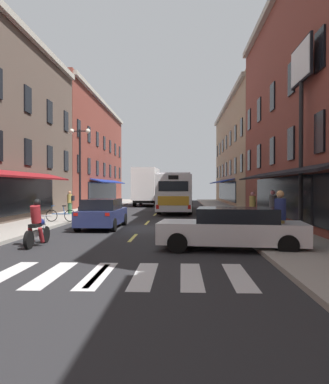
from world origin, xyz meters
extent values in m
cube|color=#28282B|center=(0.00, 0.00, -0.05)|extent=(34.80, 80.00, 0.10)
cube|color=#DBCC4C|center=(0.00, -10.00, 0.00)|extent=(0.14, 2.40, 0.01)
cube|color=#DBCC4C|center=(0.00, -3.50, 0.00)|extent=(0.14, 2.40, 0.01)
cube|color=#DBCC4C|center=(0.00, 3.00, 0.00)|extent=(0.14, 2.40, 0.01)
cube|color=#DBCC4C|center=(0.00, 9.50, 0.00)|extent=(0.14, 2.40, 0.01)
cube|color=#DBCC4C|center=(0.00, 16.00, 0.00)|extent=(0.14, 2.40, 0.01)
cube|color=#DBCC4C|center=(0.00, 22.50, 0.00)|extent=(0.14, 2.40, 0.01)
cube|color=#DBCC4C|center=(0.00, 29.00, 0.00)|extent=(0.14, 2.40, 0.01)
cube|color=#DBCC4C|center=(0.00, 35.50, 0.00)|extent=(0.14, 2.40, 0.01)
cube|color=silver|center=(-2.20, -10.00, 0.00)|extent=(0.50, 2.80, 0.01)
cube|color=silver|center=(-1.10, -10.00, 0.00)|extent=(0.50, 2.80, 0.01)
cube|color=silver|center=(0.00, -10.00, 0.00)|extent=(0.50, 2.80, 0.01)
cube|color=silver|center=(1.10, -10.00, 0.00)|extent=(0.50, 2.80, 0.01)
cube|color=silver|center=(2.20, -10.00, 0.00)|extent=(0.50, 2.80, 0.01)
cube|color=silver|center=(3.30, -10.00, 0.00)|extent=(0.50, 2.80, 0.01)
cube|color=#A39E93|center=(-5.90, 0.00, 0.07)|extent=(3.00, 80.00, 0.14)
cube|color=#A39E93|center=(5.90, 0.00, 0.07)|extent=(3.00, 80.00, 0.14)
cube|color=maroon|center=(-6.65, 0.00, 2.75)|extent=(1.38, 14.93, 0.44)
cube|color=black|center=(-7.36, 3.81, 4.20)|extent=(0.10, 1.00, 1.60)
cube|color=black|center=(-7.36, 7.62, 4.20)|extent=(0.10, 1.00, 1.60)
cube|color=black|center=(-7.36, 11.43, 4.20)|extent=(0.10, 1.00, 1.60)
cube|color=black|center=(-7.36, 3.81, 7.40)|extent=(0.10, 1.00, 1.60)
cube|color=black|center=(-7.36, 7.62, 7.40)|extent=(0.10, 1.00, 1.60)
cube|color=black|center=(-7.36, 11.43, 7.40)|extent=(0.10, 1.00, 1.60)
cube|color=brown|center=(-11.40, 26.67, 6.20)|extent=(8.00, 26.57, 12.39)
cube|color=#B2AD9E|center=(-7.30, 26.67, 12.04)|extent=(0.44, 26.07, 0.40)
cube|color=black|center=(-7.36, 26.67, 1.55)|extent=(0.10, 16.00, 2.10)
cube|color=navy|center=(-6.65, 26.67, 2.75)|extent=(1.38, 14.93, 0.44)
cube|color=black|center=(-7.36, 15.24, 4.20)|extent=(0.10, 1.00, 1.60)
cube|color=black|center=(-7.36, 19.05, 4.20)|extent=(0.10, 1.00, 1.60)
cube|color=black|center=(-7.36, 22.86, 4.20)|extent=(0.10, 1.00, 1.60)
cube|color=black|center=(-7.36, 26.67, 4.20)|extent=(0.10, 1.00, 1.60)
cube|color=black|center=(-7.36, 30.48, 4.20)|extent=(0.10, 1.00, 1.60)
cube|color=black|center=(-7.36, 34.29, 4.20)|extent=(0.10, 1.00, 1.60)
cube|color=black|center=(-7.36, 38.10, 4.20)|extent=(0.10, 1.00, 1.60)
cube|color=black|center=(-7.36, 15.24, 7.40)|extent=(0.10, 1.00, 1.60)
cube|color=black|center=(-7.36, 19.05, 7.40)|extent=(0.10, 1.00, 1.60)
cube|color=black|center=(-7.36, 22.86, 7.40)|extent=(0.10, 1.00, 1.60)
cube|color=black|center=(-7.36, 26.67, 7.40)|extent=(0.10, 1.00, 1.60)
cube|color=black|center=(-7.36, 30.48, 7.40)|extent=(0.10, 1.00, 1.60)
cube|color=black|center=(-7.36, 34.29, 7.40)|extent=(0.10, 1.00, 1.60)
cube|color=black|center=(-7.36, 38.10, 7.40)|extent=(0.10, 1.00, 1.60)
cube|color=black|center=(7.36, 0.00, 1.55)|extent=(0.10, 16.00, 2.10)
cube|color=black|center=(6.65, 0.00, 2.75)|extent=(1.38, 14.93, 0.44)
cube|color=black|center=(7.36, -3.81, 4.20)|extent=(0.10, 1.00, 1.60)
cube|color=black|center=(7.36, 0.00, 4.20)|extent=(0.10, 1.00, 1.60)
cube|color=black|center=(7.36, 3.81, 4.20)|extent=(0.10, 1.00, 1.60)
cube|color=black|center=(7.36, 7.62, 4.20)|extent=(0.10, 1.00, 1.60)
cube|color=black|center=(7.36, 11.43, 4.20)|extent=(0.10, 1.00, 1.60)
cube|color=black|center=(7.36, -3.81, 7.40)|extent=(0.10, 1.00, 1.60)
cube|color=black|center=(7.36, 0.00, 7.40)|extent=(0.10, 1.00, 1.60)
cube|color=black|center=(7.36, 3.81, 7.40)|extent=(0.10, 1.00, 1.60)
cube|color=black|center=(7.36, 7.62, 7.40)|extent=(0.10, 1.00, 1.60)
cube|color=black|center=(7.36, 11.43, 7.40)|extent=(0.10, 1.00, 1.60)
cube|color=#9E8466|center=(11.40, 26.67, 6.03)|extent=(8.00, 26.57, 12.05)
cube|color=#B2AD9E|center=(7.30, 26.67, 11.70)|extent=(0.44, 26.07, 0.40)
cube|color=black|center=(7.36, 26.67, 1.55)|extent=(0.10, 16.00, 2.10)
cube|color=navy|center=(6.65, 26.67, 2.75)|extent=(1.38, 14.93, 0.44)
cube|color=black|center=(7.36, 15.24, 4.20)|extent=(0.10, 1.00, 1.60)
cube|color=black|center=(7.36, 19.05, 4.20)|extent=(0.10, 1.00, 1.60)
cube|color=black|center=(7.36, 22.86, 4.20)|extent=(0.10, 1.00, 1.60)
cube|color=black|center=(7.36, 26.67, 4.20)|extent=(0.10, 1.00, 1.60)
cube|color=black|center=(7.36, 30.48, 4.20)|extent=(0.10, 1.00, 1.60)
cube|color=black|center=(7.36, 34.29, 4.20)|extent=(0.10, 1.00, 1.60)
cube|color=black|center=(7.36, 38.10, 4.20)|extent=(0.10, 1.00, 1.60)
cube|color=black|center=(7.36, 15.24, 7.40)|extent=(0.10, 1.00, 1.60)
cube|color=black|center=(7.36, 19.05, 7.40)|extent=(0.10, 1.00, 1.60)
cube|color=black|center=(7.36, 22.86, 7.40)|extent=(0.10, 1.00, 1.60)
cube|color=black|center=(7.36, 26.67, 7.40)|extent=(0.10, 1.00, 1.60)
cube|color=black|center=(7.36, 30.48, 7.40)|extent=(0.10, 1.00, 1.60)
cube|color=black|center=(7.36, 34.29, 7.40)|extent=(0.10, 1.00, 1.60)
cube|color=black|center=(7.36, 38.10, 7.40)|extent=(0.10, 1.00, 1.60)
cylinder|color=black|center=(7.05, -2.51, 3.36)|extent=(0.18, 0.18, 6.43)
cylinder|color=black|center=(7.05, -2.51, 0.26)|extent=(0.40, 0.40, 0.24)
cube|color=black|center=(7.05, -2.51, 7.33)|extent=(0.10, 2.57, 1.68)
cube|color=white|center=(6.99, -2.51, 7.33)|extent=(0.04, 2.41, 1.52)
cube|color=white|center=(7.11, -2.51, 7.33)|extent=(0.04, 2.41, 1.52)
cube|color=silver|center=(1.54, 13.21, 1.65)|extent=(2.78, 12.22, 2.61)
cube|color=silver|center=(1.54, 13.21, 3.02)|extent=(2.55, 11.01, 0.16)
cube|color=black|center=(1.55, 13.51, 1.83)|extent=(2.77, 9.82, 0.96)
cube|color=#19723F|center=(1.54, 13.21, 0.60)|extent=(2.80, 11.82, 0.36)
cube|color=black|center=(1.65, 19.26, 1.83)|extent=(2.25, 0.16, 1.10)
cube|color=black|center=(1.43, 7.17, 2.13)|extent=(2.05, 0.16, 0.70)
cube|color=gold|center=(1.43, 7.16, 1.12)|extent=(2.15, 0.14, 0.64)
cube|color=black|center=(1.43, 7.16, 2.74)|extent=(0.70, 0.11, 0.28)
cube|color=red|center=(0.34, 7.17, 0.70)|extent=(0.20, 0.08, 0.28)
cube|color=red|center=(2.52, 7.13, 0.70)|extent=(0.20, 0.08, 0.28)
cylinder|color=black|center=(0.44, 17.32, 0.50)|extent=(0.32, 1.01, 1.00)
cylinder|color=black|center=(2.79, 17.28, 0.50)|extent=(0.32, 1.01, 1.00)
cylinder|color=black|center=(0.30, 9.65, 0.50)|extent=(0.32, 1.01, 1.00)
cylinder|color=black|center=(2.65, 9.61, 0.50)|extent=(0.32, 1.01, 1.00)
cube|color=#B21E19|center=(-1.62, 25.11, 1.55)|extent=(2.41, 2.50, 2.40)
cube|color=black|center=(-1.56, 26.27, 2.40)|extent=(2.00, 0.19, 0.80)
cube|color=silver|center=(-1.79, 21.41, 2.39)|extent=(2.63, 5.12, 3.38)
cube|color=maroon|center=(-0.57, 21.35, 2.56)|extent=(0.20, 3.01, 0.90)
cube|color=black|center=(-1.73, 22.61, 0.55)|extent=(2.23, 7.09, 0.24)
cylinder|color=black|center=(-2.72, 24.96, 0.45)|extent=(0.32, 0.91, 0.90)
cylinder|color=black|center=(-0.53, 24.86, 0.45)|extent=(0.32, 0.91, 0.90)
cylinder|color=black|center=(-2.92, 20.71, 0.45)|extent=(0.32, 0.91, 0.90)
cylinder|color=black|center=(-0.73, 20.61, 0.45)|extent=(0.32, 0.91, 0.90)
cube|color=#515154|center=(-1.64, 30.96, 0.55)|extent=(1.87, 4.74, 0.61)
cube|color=black|center=(-1.65, 30.77, 1.04)|extent=(1.67, 2.57, 0.44)
cube|color=red|center=(-2.40, 28.64, 0.75)|extent=(0.20, 0.06, 0.14)
cube|color=red|center=(-0.98, 28.61, 0.75)|extent=(0.20, 0.06, 0.14)
cylinder|color=black|center=(-2.45, 32.63, 0.32)|extent=(0.23, 0.64, 0.64)
cylinder|color=black|center=(-0.77, 32.60, 0.32)|extent=(0.23, 0.64, 0.64)
cylinder|color=black|center=(-2.51, 29.32, 0.32)|extent=(0.23, 0.64, 0.64)
cylinder|color=black|center=(-0.83, 29.29, 0.32)|extent=(0.23, 0.64, 0.64)
cube|color=navy|center=(-1.98, -0.01, 0.60)|extent=(1.87, 4.40, 0.72)
cube|color=black|center=(-1.99, -0.19, 1.20)|extent=(1.67, 2.39, 0.55)
cube|color=red|center=(-2.74, -2.16, 0.86)|extent=(0.20, 0.06, 0.14)
cube|color=red|center=(-1.31, -2.19, 0.86)|extent=(0.20, 0.06, 0.14)
cylinder|color=black|center=(-2.80, 1.49, 0.32)|extent=(0.23, 0.64, 0.64)
cylinder|color=black|center=(-1.11, 1.46, 0.32)|extent=(0.23, 0.64, 0.64)
cylinder|color=black|center=(-2.85, -1.48, 0.32)|extent=(0.23, 0.64, 0.64)
cylinder|color=black|center=(-1.17, -1.51, 0.32)|extent=(0.23, 0.64, 0.64)
cube|color=silver|center=(3.61, -6.28, 0.58)|extent=(4.92, 2.38, 0.68)
cube|color=black|center=(3.80, -6.30, 1.14)|extent=(2.73, 1.98, 0.50)
cube|color=red|center=(5.87, -7.29, 0.82)|extent=(0.08, 0.21, 0.14)
cube|color=red|center=(6.03, -5.78, 0.82)|extent=(0.08, 0.21, 0.14)
cylinder|color=black|center=(1.85, -6.98, 0.32)|extent=(0.66, 0.29, 0.64)
cylinder|color=black|center=(2.04, -5.22, 0.32)|extent=(0.66, 0.29, 0.64)
cylinder|color=black|center=(5.18, -7.34, 0.32)|extent=(0.66, 0.29, 0.64)
cylinder|color=black|center=(5.37, -5.58, 0.32)|extent=(0.66, 0.29, 0.64)
cylinder|color=black|center=(-3.07, -5.01, 0.31)|extent=(0.12, 0.62, 0.62)
cylinder|color=black|center=(-3.11, -6.46, 0.31)|extent=(0.14, 0.62, 0.62)
cylinder|color=#B2B2B7|center=(-3.08, -5.13, 0.61)|extent=(0.08, 0.33, 0.68)
ellipsoid|color=navy|center=(-3.09, -5.55, 0.81)|extent=(0.33, 0.57, 0.28)
cube|color=black|center=(-3.10, -5.95, 0.74)|extent=(0.27, 0.57, 0.12)
cube|color=#B2B2B7|center=(-3.09, -5.73, 0.40)|extent=(0.25, 0.41, 0.30)
cylinder|color=#B2B2B7|center=(-3.08, -5.23, 1.02)|extent=(0.62, 0.06, 0.04)
cylinder|color=maroon|center=(-3.10, -5.88, 1.13)|extent=(0.35, 0.47, 0.66)
sphere|color=black|center=(-3.09, -5.77, 1.53)|extent=(0.26, 0.26, 0.26)
cylinder|color=maroon|center=(-3.27, -5.85, 0.40)|extent=(0.15, 0.36, 0.56)
cylinder|color=maroon|center=(-2.91, -5.86, 0.40)|extent=(0.15, 0.36, 0.56)
torus|color=black|center=(-5.29, 2.01, 0.47)|extent=(0.66, 0.04, 0.66)
torus|color=black|center=(-4.24, 2.01, 0.47)|extent=(0.66, 0.04, 0.66)
cylinder|color=#194CA5|center=(-4.77, 2.01, 0.57)|extent=(1.00, 0.04, 0.04)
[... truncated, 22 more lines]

